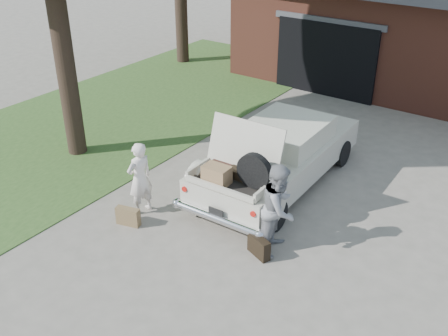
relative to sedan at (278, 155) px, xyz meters
The scene contains 8 objects.
ground 2.45m from the sedan, 93.93° to the right, with size 90.00×90.00×0.00m, color gray.
grass_strip 5.74m from the sedan, behind, with size 6.00×16.00×0.02m, color #2D4C1E.
house 9.21m from the sedan, 84.86° to the left, with size 12.80×7.80×3.30m.
sedan is the anchor object (origin of this frame).
woman_left 2.98m from the sedan, 122.92° to the right, with size 0.55×0.36×1.50m, color white.
woman_right 2.31m from the sedan, 59.50° to the right, with size 0.81×0.63×1.67m, color gray.
suitcase_left 3.39m from the sedan, 116.79° to the right, with size 0.47×0.15×0.36m, color olive.
suitcase_right 2.62m from the sedan, 66.67° to the right, with size 0.48×0.15×0.37m, color black.
Camera 1 is at (4.94, -6.35, 5.71)m, focal length 42.00 mm.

